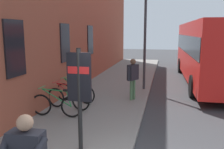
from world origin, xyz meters
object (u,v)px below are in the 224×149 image
at_px(bicycle_far_end, 56,105).
at_px(city_bus, 209,49).
at_px(transit_info_sign, 79,84).
at_px(pedestrian_crossing_street, 133,75).
at_px(bicycle_by_door, 75,93).
at_px(bicycle_nearest_sign, 68,98).
at_px(street_lamp, 145,28).

bearing_deg(bicycle_far_end, city_bus, -38.45).
distance_m(transit_info_sign, pedestrian_crossing_street, 4.62).
xyz_separation_m(transit_info_sign, pedestrian_crossing_street, (4.54, -0.60, -0.57)).
relative_size(bicycle_by_door, transit_info_sign, 0.73).
relative_size(bicycle_far_end, city_bus, 0.17).
bearing_deg(transit_info_sign, bicycle_by_door, 22.93).
xyz_separation_m(bicycle_nearest_sign, street_lamp, (3.67, -2.38, 2.50)).
distance_m(bicycle_by_door, transit_info_sign, 4.18).
xyz_separation_m(bicycle_far_end, bicycle_by_door, (1.66, -0.01, 0.00)).
distance_m(bicycle_far_end, street_lamp, 5.70).
height_order(bicycle_by_door, transit_info_sign, transit_info_sign).
bearing_deg(transit_info_sign, city_bus, -24.29).
height_order(bicycle_nearest_sign, bicycle_by_door, same).
xyz_separation_m(bicycle_by_door, transit_info_sign, (-3.69, -1.56, 1.21)).
relative_size(bicycle_nearest_sign, pedestrian_crossing_street, 1.04).
bearing_deg(street_lamp, bicycle_far_end, 151.45).
distance_m(bicycle_far_end, bicycle_by_door, 1.66).
bearing_deg(bicycle_nearest_sign, transit_info_sign, -152.31).
xyz_separation_m(bicycle_nearest_sign, city_bus, (6.41, -5.68, 1.41)).
xyz_separation_m(bicycle_nearest_sign, pedestrian_crossing_street, (1.69, -2.09, 0.64)).
xyz_separation_m(transit_info_sign, city_bus, (9.27, -4.18, 0.20)).
bearing_deg(street_lamp, pedestrian_crossing_street, 171.85).
bearing_deg(bicycle_by_door, bicycle_nearest_sign, -175.63).
xyz_separation_m(pedestrian_crossing_street, street_lamp, (1.98, -0.28, 1.86)).
relative_size(bicycle_far_end, pedestrian_crossing_street, 1.05).
relative_size(bicycle_far_end, transit_info_sign, 0.74).
bearing_deg(bicycle_far_end, bicycle_nearest_sign, -4.83).
distance_m(transit_info_sign, street_lamp, 6.71).
distance_m(bicycle_nearest_sign, bicycle_by_door, 0.84).
bearing_deg(city_bus, transit_info_sign, 155.71).
bearing_deg(street_lamp, city_bus, -50.29).
height_order(bicycle_nearest_sign, city_bus, city_bus).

